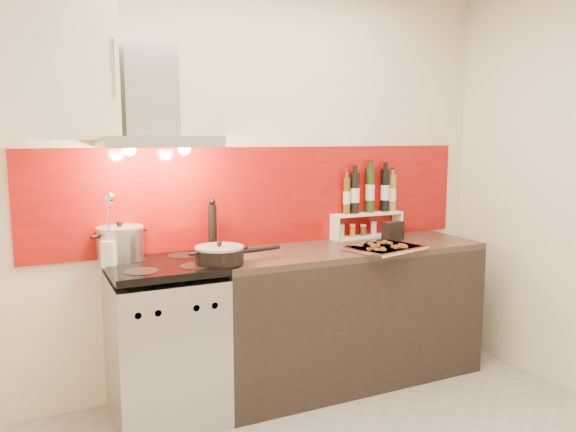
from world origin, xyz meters
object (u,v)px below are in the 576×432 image
stock_pot (120,243)px  counter (347,313)px  range_stove (166,344)px  baking_tray (384,247)px  saute_pan (221,255)px  pepper_mill (212,227)px

stock_pot → counter: bearing=-7.6°
range_stove → baking_tray: (1.35, -0.19, 0.47)m
range_stove → stock_pot: stock_pot is taller
counter → baking_tray: 0.53m
range_stove → baking_tray: bearing=-8.0°
counter → saute_pan: saute_pan is taller
stock_pot → saute_pan: size_ratio=0.50×
range_stove → saute_pan: saute_pan is taller
pepper_mill → baking_tray: size_ratio=0.64×
counter → saute_pan: 1.06m
counter → baking_tray: bearing=-52.2°
saute_pan → pepper_mill: (0.06, 0.34, 0.10)m
stock_pot → baking_tray: size_ratio=0.50×
counter → saute_pan: bearing=-170.7°
baking_tray → counter: bearing=127.8°
range_stove → baking_tray: baking_tray is taller
stock_pot → pepper_mill: (0.55, 0.00, 0.06)m
saute_pan → counter: bearing=9.3°
stock_pot → baking_tray: stock_pot is taller
saute_pan → baking_tray: saute_pan is taller
stock_pot → pepper_mill: bearing=0.1°
range_stove → saute_pan: (0.29, -0.14, 0.52)m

